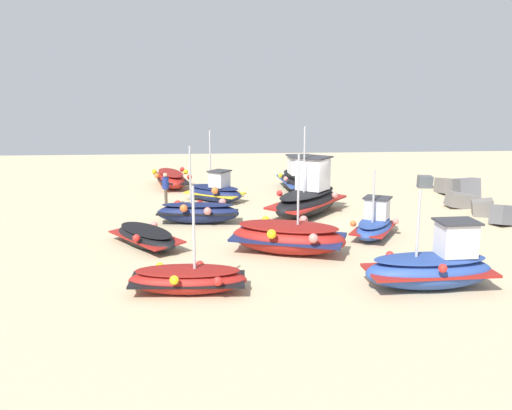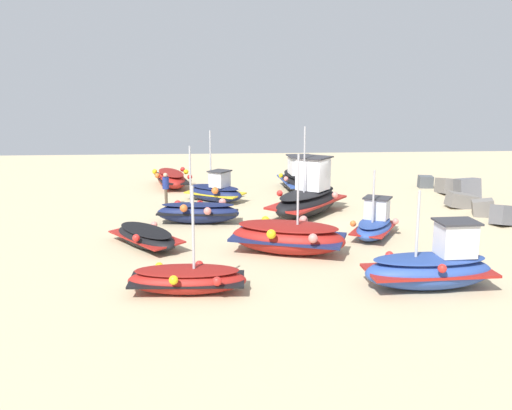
% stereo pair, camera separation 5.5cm
% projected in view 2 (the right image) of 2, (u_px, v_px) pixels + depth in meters
% --- Properties ---
extents(ground_plane, '(48.72, 48.72, 0.00)m').
position_uv_depth(ground_plane, '(305.00, 219.00, 26.46)').
color(ground_plane, '#C6B289').
extents(fishing_boat_0, '(5.02, 4.40, 4.14)m').
position_uv_depth(fishing_boat_0, '(308.00, 197.00, 27.07)').
color(fishing_boat_0, black).
rests_on(fishing_boat_0, ground_plane).
extents(fishing_boat_1, '(3.09, 4.52, 3.65)m').
position_uv_depth(fishing_boat_1, '(288.00, 237.00, 21.11)').
color(fishing_boat_1, maroon).
rests_on(fishing_boat_1, ground_plane).
extents(fishing_boat_2, '(4.70, 2.16, 2.06)m').
position_uv_depth(fishing_boat_2, '(299.00, 178.00, 33.08)').
color(fishing_boat_2, black).
rests_on(fishing_boat_2, ground_plane).
extents(fishing_boat_3, '(4.54, 2.50, 1.05)m').
position_uv_depth(fishing_boat_3, '(171.00, 178.00, 34.34)').
color(fishing_boat_3, maroon).
rests_on(fishing_boat_3, ground_plane).
extents(fishing_boat_4, '(1.80, 3.55, 3.22)m').
position_uv_depth(fishing_boat_4, '(187.00, 279.00, 17.21)').
color(fishing_boat_4, maroon).
rests_on(fishing_boat_4, ground_plane).
extents(fishing_boat_5, '(2.03, 3.71, 3.40)m').
position_uv_depth(fishing_boat_5, '(198.00, 212.00, 25.61)').
color(fishing_boat_5, navy).
rests_on(fishing_boat_5, ground_plane).
extents(fishing_boat_6, '(2.10, 3.97, 2.99)m').
position_uv_depth(fishing_boat_6, '(432.00, 267.00, 17.55)').
color(fishing_boat_6, '#2D4C9E').
rests_on(fishing_boat_6, ground_plane).
extents(fishing_boat_7, '(2.92, 3.35, 3.67)m').
position_uv_depth(fishing_boat_7, '(216.00, 191.00, 30.22)').
color(fishing_boat_7, navy).
rests_on(fishing_boat_7, ground_plane).
extents(fishing_boat_8, '(3.73, 3.21, 0.77)m').
position_uv_depth(fishing_boat_8, '(146.00, 237.00, 22.03)').
color(fishing_boat_8, black).
rests_on(fishing_boat_8, ground_plane).
extents(fishing_boat_9, '(3.27, 2.56, 2.75)m').
position_uv_depth(fishing_boat_9, '(375.00, 225.00, 23.33)').
color(fishing_boat_9, '#2D4C9E').
rests_on(fishing_boat_9, ground_plane).
extents(person_walking, '(0.32, 0.32, 1.70)m').
position_uv_depth(person_walking, '(166.00, 187.00, 28.73)').
color(person_walking, brown).
rests_on(person_walking, ground_plane).
extents(breakwater_rocks, '(16.53, 2.90, 1.34)m').
position_uv_depth(breakwater_rocks, '(500.00, 209.00, 26.49)').
color(breakwater_rocks, '#4C5156').
rests_on(breakwater_rocks, ground_plane).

